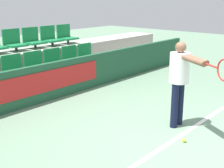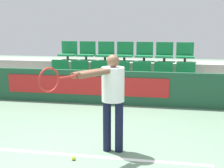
{
  "view_description": "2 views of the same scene",
  "coord_description": "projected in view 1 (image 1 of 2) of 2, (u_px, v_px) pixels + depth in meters",
  "views": [
    {
      "loc": [
        -4.36,
        -2.03,
        2.32
      ],
      "look_at": [
        -0.21,
        1.58,
        0.76
      ],
      "focal_mm": 50.0,
      "sensor_mm": 36.0,
      "label": 1
    },
    {
      "loc": [
        1.33,
        -4.08,
        2.01
      ],
      "look_at": [
        0.2,
        1.94,
        0.84
      ],
      "focal_mm": 50.0,
      "sensor_mm": 36.0,
      "label": 2
    }
  ],
  "objects": [
    {
      "name": "ground_plane",
      "position": [
        193.0,
        144.0,
        5.08
      ],
      "size": [
        30.0,
        30.0,
        0.0
      ],
      "primitive_type": "plane",
      "color": "slate"
    },
    {
      "name": "court_baseline",
      "position": [
        177.0,
        138.0,
        5.27
      ],
      "size": [
        4.02,
        0.08,
        0.01
      ],
      "color": "white",
      "rests_on": "ground"
    },
    {
      "name": "barrier_wall",
      "position": [
        53.0,
        81.0,
        7.19
      ],
      "size": [
        11.43,
        0.14,
        0.87
      ],
      "color": "#1E4C33",
      "rests_on": "ground"
    },
    {
      "name": "bleacher_tier_front",
      "position": [
        40.0,
        85.0,
        7.59
      ],
      "size": [
        11.03,
        0.88,
        0.48
      ],
      "color": "#ADA89E",
      "rests_on": "ground"
    },
    {
      "name": "bleacher_tier_middle",
      "position": [
        19.0,
        70.0,
        8.09
      ],
      "size": [
        11.03,
        0.88,
        0.96
      ],
      "color": "#ADA89E",
      "rests_on": "ground"
    },
    {
      "name": "stadium_chair_2",
      "position": [
        15.0,
        69.0,
        7.12
      ],
      "size": [
        0.49,
        0.44,
        0.55
      ],
      "color": "#333333",
      "rests_on": "bleacher_tier_front"
    },
    {
      "name": "stadium_chair_3",
      "position": [
        36.0,
        65.0,
        7.54
      ],
      "size": [
        0.49,
        0.44,
        0.55
      ],
      "color": "#333333",
      "rests_on": "bleacher_tier_front"
    },
    {
      "name": "stadium_chair_4",
      "position": [
        55.0,
        61.0,
        7.96
      ],
      "size": [
        0.49,
        0.44,
        0.55
      ],
      "color": "#333333",
      "rests_on": "bleacher_tier_front"
    },
    {
      "name": "stadium_chair_5",
      "position": [
        72.0,
        58.0,
        8.39
      ],
      "size": [
        0.49,
        0.44,
        0.55
      ],
      "color": "#333333",
      "rests_on": "bleacher_tier_front"
    },
    {
      "name": "stadium_chair_6",
      "position": [
        87.0,
        55.0,
        8.81
      ],
      "size": [
        0.49,
        0.44,
        0.55
      ],
      "color": "#333333",
      "rests_on": "bleacher_tier_front"
    },
    {
      "name": "stadium_chair_10",
      "position": [
        14.0,
        42.0,
        7.97
      ],
      "size": [
        0.49,
        0.44,
        0.55
      ],
      "color": "#333333",
      "rests_on": "bleacher_tier_middle"
    },
    {
      "name": "stadium_chair_11",
      "position": [
        33.0,
        39.0,
        8.39
      ],
      "size": [
        0.49,
        0.44,
        0.55
      ],
      "color": "#333333",
      "rests_on": "bleacher_tier_middle"
    },
    {
      "name": "stadium_chair_12",
      "position": [
        50.0,
        37.0,
        8.82
      ],
      "size": [
        0.49,
        0.44,
        0.55
      ],
      "color": "#333333",
      "rests_on": "bleacher_tier_middle"
    },
    {
      "name": "stadium_chair_13",
      "position": [
        66.0,
        36.0,
        9.24
      ],
      "size": [
        0.49,
        0.44,
        0.55
      ],
      "color": "#333333",
      "rests_on": "bleacher_tier_middle"
    },
    {
      "name": "tennis_player",
      "position": [
        181.0,
        75.0,
        5.46
      ],
      "size": [
        0.9,
        1.36,
        1.56
      ],
      "rotation": [
        0.0,
        0.0,
        -0.54
      ],
      "color": "black",
      "rests_on": "ground"
    },
    {
      "name": "tennis_ball",
      "position": [
        184.0,
        140.0,
        5.12
      ],
      "size": [
        0.07,
        0.07,
        0.07
      ],
      "color": "#CCDB33",
      "rests_on": "ground"
    }
  ]
}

